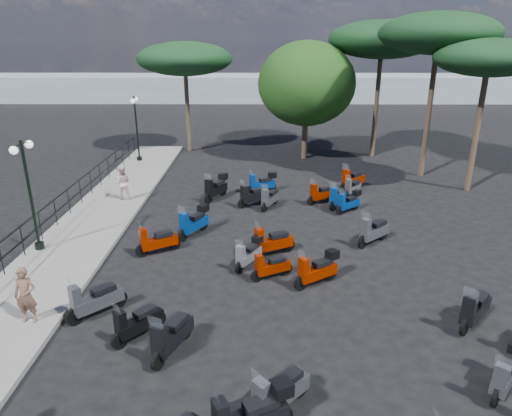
{
  "coord_description": "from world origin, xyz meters",
  "views": [
    {
      "loc": [
        0.39,
        -13.58,
        7.29
      ],
      "look_at": [
        0.28,
        2.74,
        1.2
      ],
      "focal_mm": 32.0,
      "sensor_mm": 36.0,
      "label": 1
    }
  ],
  "objects_px": {
    "scooter_8": "(137,323)",
    "scooter_13": "(278,394)",
    "scooter_2": "(171,336)",
    "pine_2": "(185,59)",
    "pine_1": "(439,34)",
    "pine_3": "(489,58)",
    "scooter_3": "(157,242)",
    "woman": "(26,295)",
    "pedestrian_far": "(122,183)",
    "scooter_4": "(194,223)",
    "scooter_10": "(253,196)",
    "scooter_5": "(216,188)",
    "scooter_11": "(270,199)",
    "scooter_24": "(506,373)",
    "scooter_21": "(337,197)",
    "pine_0": "(382,40)",
    "scooter_19": "(475,310)",
    "lamp_post_2": "(136,124)",
    "scooter_20": "(317,270)",
    "scooter_16": "(321,194)",
    "scooter_27": "(349,203)",
    "scooter_15": "(272,243)",
    "scooter_22": "(352,188)",
    "scooter_1": "(95,300)",
    "scooter_17": "(262,184)",
    "scooter_14": "(249,254)",
    "scooter_26": "(373,231)",
    "scooter_9": "(271,267)",
    "broadleaf_tree": "(307,84)",
    "lamp_post_1": "(29,189)"
  },
  "relations": [
    {
      "from": "pedestrian_far",
      "to": "broadleaf_tree",
      "type": "distance_m",
      "value": 13.14
    },
    {
      "from": "scooter_11",
      "to": "scooter_24",
      "type": "relative_size",
      "value": 1.19
    },
    {
      "from": "scooter_14",
      "to": "scooter_17",
      "type": "distance_m",
      "value": 7.85
    },
    {
      "from": "scooter_4",
      "to": "scooter_5",
      "type": "xyz_separation_m",
      "value": [
        0.49,
        4.31,
        0.01
      ]
    },
    {
      "from": "scooter_1",
      "to": "scooter_17",
      "type": "distance_m",
      "value": 11.79
    },
    {
      "from": "lamp_post_1",
      "to": "pine_2",
      "type": "relative_size",
      "value": 0.56
    },
    {
      "from": "scooter_4",
      "to": "scooter_21",
      "type": "relative_size",
      "value": 1.09
    },
    {
      "from": "scooter_8",
      "to": "scooter_13",
      "type": "relative_size",
      "value": 0.92
    },
    {
      "from": "scooter_13",
      "to": "scooter_10",
      "type": "bearing_deg",
      "value": -41.49
    },
    {
      "from": "scooter_2",
      "to": "pine_2",
      "type": "relative_size",
      "value": 0.24
    },
    {
      "from": "woman",
      "to": "scooter_16",
      "type": "xyz_separation_m",
      "value": [
        9.04,
        9.84,
        -0.5
      ]
    },
    {
      "from": "lamp_post_2",
      "to": "scooter_26",
      "type": "distance_m",
      "value": 16.86
    },
    {
      "from": "scooter_1",
      "to": "scooter_11",
      "type": "distance_m",
      "value": 10.03
    },
    {
      "from": "lamp_post_2",
      "to": "scooter_11",
      "type": "xyz_separation_m",
      "value": [
        7.95,
        -8.1,
        -1.94
      ]
    },
    {
      "from": "lamp_post_2",
      "to": "pine_2",
      "type": "xyz_separation_m",
      "value": [
        2.66,
        3.15,
        3.65
      ]
    },
    {
      "from": "scooter_21",
      "to": "scooter_27",
      "type": "xyz_separation_m",
      "value": [
        0.4,
        -0.68,
        -0.02
      ]
    },
    {
      "from": "scooter_5",
      "to": "scooter_20",
      "type": "distance_m",
      "value": 9.0
    },
    {
      "from": "lamp_post_2",
      "to": "scooter_11",
      "type": "height_order",
      "value": "lamp_post_2"
    },
    {
      "from": "scooter_24",
      "to": "scooter_13",
      "type": "bearing_deg",
      "value": 49.69
    },
    {
      "from": "scooter_9",
      "to": "scooter_10",
      "type": "xyz_separation_m",
      "value": [
        -0.67,
        6.82,
        0.06
      ]
    },
    {
      "from": "scooter_14",
      "to": "pine_3",
      "type": "relative_size",
      "value": 0.19
    },
    {
      "from": "scooter_4",
      "to": "scooter_16",
      "type": "xyz_separation_m",
      "value": [
        5.46,
        3.76,
        -0.09
      ]
    },
    {
      "from": "scooter_20",
      "to": "scooter_27",
      "type": "bearing_deg",
      "value": -52.35
    },
    {
      "from": "scooter_3",
      "to": "pine_0",
      "type": "bearing_deg",
      "value": -68.27
    },
    {
      "from": "scooter_11",
      "to": "pine_2",
      "type": "distance_m",
      "value": 13.63
    },
    {
      "from": "scooter_2",
      "to": "scooter_8",
      "type": "xyz_separation_m",
      "value": [
        -0.98,
        0.61,
        -0.04
      ]
    },
    {
      "from": "pedestrian_far",
      "to": "pine_1",
      "type": "height_order",
      "value": "pine_1"
    },
    {
      "from": "scooter_27",
      "to": "scooter_5",
      "type": "bearing_deg",
      "value": 34.48
    },
    {
      "from": "pine_2",
      "to": "pine_3",
      "type": "bearing_deg",
      "value": -28.97
    },
    {
      "from": "scooter_1",
      "to": "pine_3",
      "type": "height_order",
      "value": "pine_3"
    },
    {
      "from": "pine_0",
      "to": "scooter_19",
      "type": "bearing_deg",
      "value": -95.07
    },
    {
      "from": "pine_1",
      "to": "lamp_post_2",
      "type": "bearing_deg",
      "value": 170.42
    },
    {
      "from": "pedestrian_far",
      "to": "scooter_10",
      "type": "distance_m",
      "value": 6.15
    },
    {
      "from": "scooter_13",
      "to": "scooter_17",
      "type": "relative_size",
      "value": 0.93
    },
    {
      "from": "scooter_4",
      "to": "woman",
      "type": "bearing_deg",
      "value": 90.07
    },
    {
      "from": "scooter_3",
      "to": "pine_3",
      "type": "bearing_deg",
      "value": -93.67
    },
    {
      "from": "scooter_13",
      "to": "scooter_14",
      "type": "bearing_deg",
      "value": -38.07
    },
    {
      "from": "woman",
      "to": "pedestrian_far",
      "type": "distance_m",
      "value": 9.95
    },
    {
      "from": "woman",
      "to": "scooter_3",
      "type": "xyz_separation_m",
      "value": [
        2.48,
        4.45,
        -0.48
      ]
    },
    {
      "from": "scooter_4",
      "to": "scooter_10",
      "type": "relative_size",
      "value": 1.13
    },
    {
      "from": "scooter_11",
      "to": "scooter_24",
      "type": "bearing_deg",
      "value": 139.91
    },
    {
      "from": "scooter_17",
      "to": "pine_1",
      "type": "height_order",
      "value": "pine_1"
    },
    {
      "from": "scooter_4",
      "to": "scooter_15",
      "type": "bearing_deg",
      "value": -179.47
    },
    {
      "from": "scooter_26",
      "to": "pine_1",
      "type": "bearing_deg",
      "value": -69.3
    },
    {
      "from": "scooter_21",
      "to": "scooter_22",
      "type": "height_order",
      "value": "scooter_21"
    },
    {
      "from": "scooter_14",
      "to": "lamp_post_1",
      "type": "bearing_deg",
      "value": 23.7
    },
    {
      "from": "pedestrian_far",
      "to": "scooter_11",
      "type": "height_order",
      "value": "pedestrian_far"
    },
    {
      "from": "scooter_2",
      "to": "scooter_19",
      "type": "bearing_deg",
      "value": -149.95
    },
    {
      "from": "scooter_8",
      "to": "pine_1",
      "type": "xyz_separation_m",
      "value": [
        12.24,
        14.98,
        7.05
      ]
    },
    {
      "from": "pedestrian_far",
      "to": "scooter_21",
      "type": "bearing_deg",
      "value": 163.76
    }
  ]
}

